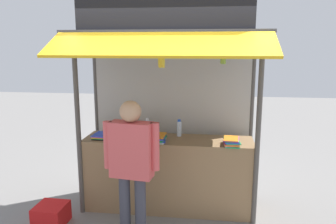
{
  "coord_description": "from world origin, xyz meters",
  "views": [
    {
      "loc": [
        0.52,
        -4.03,
        2.11
      ],
      "look_at": [
        0.0,
        0.0,
        1.29
      ],
      "focal_mm": 35.42,
      "sensor_mm": 36.0,
      "label": 1
    }
  ],
  "objects": [
    {
      "name": "vendor_person",
      "position": [
        -0.28,
        -0.82,
        0.94
      ],
      "size": [
        0.59,
        0.24,
        1.56
      ],
      "rotation": [
        0.0,
        0.0,
        -0.13
      ],
      "color": "#383842",
      "rests_on": "ground"
    },
    {
      "name": "magazine_stack_back_left",
      "position": [
        0.79,
        -0.18,
        0.98
      ],
      "size": [
        0.21,
        0.28,
        0.09
      ],
      "color": "green",
      "rests_on": "stall_counter"
    },
    {
      "name": "water_bottle_mid_left",
      "position": [
        -0.3,
        0.18,
        1.04
      ],
      "size": [
        0.06,
        0.06,
        0.22
      ],
      "color": "silver",
      "rests_on": "stall_counter"
    },
    {
      "name": "banana_bunch_rightmost",
      "position": [
        -0.02,
        -0.38,
        1.93
      ],
      "size": [
        0.1,
        0.09,
        0.29
      ],
      "color": "#332D23"
    },
    {
      "name": "stall_counter",
      "position": [
        0.0,
        0.0,
        0.47
      ],
      "size": [
        2.15,
        0.55,
        0.94
      ],
      "primitive_type": "cube",
      "color": "olive",
      "rests_on": "ground"
    },
    {
      "name": "water_bottle_far_left",
      "position": [
        -0.57,
        0.17,
        1.04
      ],
      "size": [
        0.07,
        0.07,
        0.23
      ],
      "color": "silver",
      "rests_on": "stall_counter"
    },
    {
      "name": "water_bottle_left",
      "position": [
        0.13,
        0.15,
        1.04
      ],
      "size": [
        0.06,
        0.06,
        0.22
      ],
      "color": "silver",
      "rests_on": "stall_counter"
    },
    {
      "name": "water_bottle_mid_right",
      "position": [
        -0.47,
        0.03,
        1.06
      ],
      "size": [
        0.08,
        0.08,
        0.27
      ],
      "color": "silver",
      "rests_on": "stall_counter"
    },
    {
      "name": "ground_plane",
      "position": [
        0.0,
        0.0,
        0.0
      ],
      "size": [
        20.0,
        20.0,
        0.0
      ],
      "primitive_type": "plane",
      "color": "slate"
    },
    {
      "name": "stall_structure",
      "position": [
        0.0,
        0.1,
        1.57
      ],
      "size": [
        2.35,
        1.42,
        2.62
      ],
      "color": "#4C4742",
      "rests_on": "ground"
    },
    {
      "name": "banana_bunch_inner_right",
      "position": [
        0.65,
        -0.38,
        1.97
      ],
      "size": [
        0.08,
        0.08,
        0.24
      ],
      "color": "#332D23"
    },
    {
      "name": "plastic_crate",
      "position": [
        -1.33,
        -0.61,
        0.12
      ],
      "size": [
        0.36,
        0.36,
        0.25
      ],
      "primitive_type": "cube",
      "rotation": [
        0.0,
        0.0,
        -0.03
      ],
      "color": "red",
      "rests_on": "ground"
    },
    {
      "name": "magazine_stack_back_right",
      "position": [
        -0.84,
        -0.06,
        0.96
      ],
      "size": [
        0.24,
        0.28,
        0.06
      ],
      "color": "black",
      "rests_on": "stall_counter"
    },
    {
      "name": "magazine_stack_front_left",
      "position": [
        -0.12,
        -0.11,
        0.97
      ],
      "size": [
        0.23,
        0.33,
        0.08
      ],
      "color": "white",
      "rests_on": "stall_counter"
    }
  ]
}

